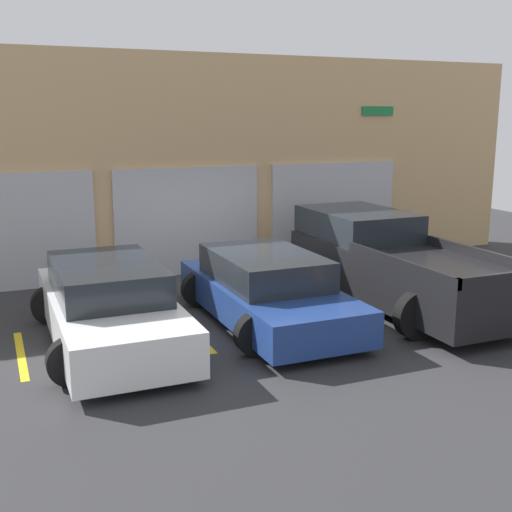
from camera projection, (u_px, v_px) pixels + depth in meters
name	position (u px, v px, depth m)	size (l,w,h in m)	color
ground_plane	(245.00, 306.00, 12.27)	(28.00, 28.00, 0.00)	#2D2D30
shophouse_building	(191.00, 167.00, 14.71)	(17.35, 0.68, 4.95)	tan
pickup_truck	(390.00, 262.00, 12.45)	(2.45, 5.52, 1.65)	black
sedan_white	(109.00, 306.00, 10.18)	(2.22, 4.65, 1.31)	white
sedan_side	(266.00, 290.00, 11.23)	(2.26, 4.52, 1.24)	navy
parking_stripe_far_left	(21.00, 355.00, 9.77)	(0.12, 2.20, 0.01)	gold
parking_stripe_left	(193.00, 332.00, 10.80)	(0.12, 2.20, 0.01)	gold
parking_stripe_centre	(335.00, 313.00, 11.84)	(0.12, 2.20, 0.01)	gold
parking_stripe_right	(454.00, 297.00, 12.87)	(0.12, 2.20, 0.01)	gold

